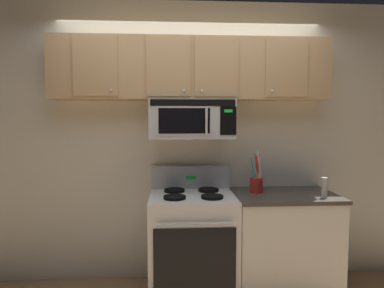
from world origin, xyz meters
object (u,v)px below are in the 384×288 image
at_px(over_range_microwave, 192,119).
at_px(salt_shaker, 324,190).
at_px(pepper_mill, 324,188).
at_px(stove_range, 192,242).
at_px(utensil_crock_red, 257,181).

bearing_deg(over_range_microwave, salt_shaker, -10.20).
height_order(over_range_microwave, pepper_mill, over_range_microwave).
height_order(stove_range, pepper_mill, stove_range).
bearing_deg(pepper_mill, stove_range, 170.03).
xyz_separation_m(utensil_crock_red, salt_shaker, (0.57, -0.16, -0.06)).
distance_m(over_range_microwave, pepper_mill, 1.30).
xyz_separation_m(over_range_microwave, utensil_crock_red, (0.60, -0.05, -0.57)).
height_order(over_range_microwave, utensil_crock_red, over_range_microwave).
distance_m(utensil_crock_red, salt_shaker, 0.59).
bearing_deg(stove_range, utensil_crock_red, 5.98).
height_order(utensil_crock_red, salt_shaker, utensil_crock_red).
distance_m(stove_range, salt_shaker, 1.27).
bearing_deg(utensil_crock_red, salt_shaker, -15.33).
bearing_deg(over_range_microwave, utensil_crock_red, -5.14).
xyz_separation_m(stove_range, utensil_crock_red, (0.60, 0.06, 0.53)).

